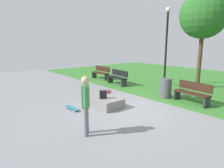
% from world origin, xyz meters
% --- Properties ---
extents(ground_plane, '(28.00, 28.00, 0.00)m').
position_xyz_m(ground_plane, '(0.00, 0.00, 0.00)').
color(ground_plane, gray).
extents(grass_lawn, '(26.60, 12.41, 0.01)m').
position_xyz_m(grass_lawn, '(0.00, 7.79, 0.00)').
color(grass_lawn, '#387A2D').
rests_on(grass_lawn, ground_plane).
extents(concrete_ledge, '(2.20, 0.96, 0.38)m').
position_xyz_m(concrete_ledge, '(-1.18, -0.66, 0.19)').
color(concrete_ledge, gray).
rests_on(concrete_ledge, ground_plane).
extents(backpack_on_ledge, '(0.32, 0.34, 0.32)m').
position_xyz_m(backpack_on_ledge, '(-0.74, -0.80, 0.54)').
color(backpack_on_ledge, black).
rests_on(backpack_on_ledge, concrete_ledge).
extents(skater_performing_trick, '(0.38, 0.35, 1.70)m').
position_xyz_m(skater_performing_trick, '(0.92, -2.64, 1.00)').
color(skater_performing_trick, slate).
rests_on(skater_performing_trick, ground_plane).
extents(skateboard_by_ledge, '(0.81, 0.24, 0.08)m').
position_xyz_m(skateboard_by_ledge, '(-1.29, -1.92, 0.06)').
color(skateboard_by_ledge, teal).
rests_on(skateboard_by_ledge, ground_plane).
extents(skateboard_spare, '(0.67, 0.74, 0.08)m').
position_xyz_m(skateboard_spare, '(-2.52, 0.79, 0.06)').
color(skateboard_spare, '#A5262D').
rests_on(skateboard_spare, ground_plane).
extents(park_bench_far_left, '(1.64, 0.62, 0.91)m').
position_xyz_m(park_bench_far_left, '(-3.76, 2.61, 0.48)').
color(park_bench_far_left, black).
rests_on(park_bench_far_left, ground_plane).
extents(park_bench_far_right, '(1.64, 0.64, 0.91)m').
position_xyz_m(park_bench_far_right, '(1.25, 2.55, 0.48)').
color(park_bench_far_right, '#331E14').
rests_on(park_bench_far_right, ground_plane).
extents(park_bench_near_path, '(1.62, 0.53, 0.91)m').
position_xyz_m(park_bench_near_path, '(-6.04, 2.99, 0.48)').
color(park_bench_near_path, '#331E14').
rests_on(park_bench_near_path, ground_plane).
extents(tree_slender_maple, '(2.55, 2.55, 5.35)m').
position_xyz_m(tree_slender_maple, '(-0.05, 5.52, 4.05)').
color(tree_slender_maple, '#4C3823').
rests_on(tree_slender_maple, grass_lawn).
extents(lamp_post, '(0.28, 0.28, 4.61)m').
position_xyz_m(lamp_post, '(-1.77, 4.71, 2.77)').
color(lamp_post, black).
rests_on(lamp_post, ground_plane).
extents(trash_bin, '(0.53, 0.53, 0.93)m').
position_xyz_m(trash_bin, '(0.00, 2.38, 0.47)').
color(trash_bin, '#4C4C51').
rests_on(trash_bin, ground_plane).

